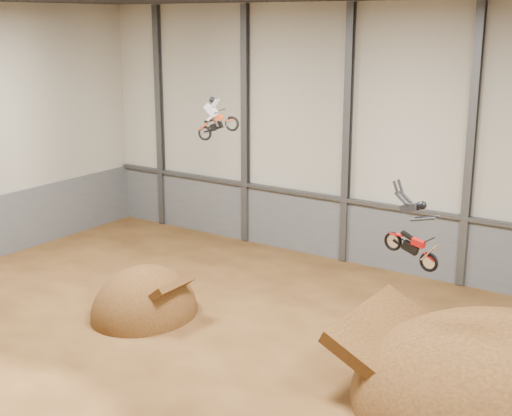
{
  "coord_description": "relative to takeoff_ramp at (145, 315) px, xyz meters",
  "views": [
    {
      "loc": [
        13.87,
        -19.18,
        13.11
      ],
      "look_at": [
        -1.89,
        4.0,
        5.65
      ],
      "focal_mm": 50.0,
      "sensor_mm": 36.0,
      "label": 1
    }
  ],
  "objects": [
    {
      "name": "steel_column_2",
      "position": [
        4.03,
        11.82,
        7.0
      ],
      "size": [
        0.4,
        0.36,
        13.9
      ],
      "primitive_type": "cube",
      "color": "#47494F",
      "rests_on": "ground"
    },
    {
      "name": "floor",
      "position": [
        7.37,
        -2.98,
        0.0
      ],
      "size": [
        40.0,
        40.0,
        0.0
      ],
      "primitive_type": "plane",
      "color": "#492C13",
      "rests_on": "ground"
    },
    {
      "name": "fmx_rider_a",
      "position": [
        2.59,
        2.51,
        9.11
      ],
      "size": [
        2.68,
        1.26,
        2.46
      ],
      "primitive_type": null,
      "rotation": [
        0.0,
        -0.36,
        0.19
      ],
      "color": "#C23B12"
    },
    {
      "name": "steel_column_1",
      "position": [
        -2.63,
        11.82,
        7.0
      ],
      "size": [
        0.4,
        0.36,
        13.9
      ],
      "primitive_type": "cube",
      "color": "#47494F",
      "rests_on": "ground"
    },
    {
      "name": "steel_rail",
      "position": [
        7.37,
        11.77,
        3.55
      ],
      "size": [
        39.8,
        0.35,
        0.2
      ],
      "primitive_type": "cube",
      "color": "#47494F",
      "rests_on": "lower_band_back"
    },
    {
      "name": "steel_column_0",
      "position": [
        -9.3,
        11.82,
        7.0
      ],
      "size": [
        0.4,
        0.36,
        13.9
      ],
      "primitive_type": "cube",
      "color": "#47494F",
      "rests_on": "ground"
    },
    {
      "name": "takeoff_ramp",
      "position": [
        0.0,
        0.0,
        0.0
      ],
      "size": [
        4.55,
        5.25,
        4.55
      ],
      "primitive_type": "ellipsoid",
      "color": "#3C230F",
      "rests_on": "ground"
    },
    {
      "name": "fmx_rider_b",
      "position": [
        12.59,
        -0.27,
        6.39
      ],
      "size": [
        3.5,
        1.26,
        3.16
      ],
      "primitive_type": null,
      "rotation": [
        0.0,
        0.3,
        -0.13
      ],
      "color": "red"
    },
    {
      "name": "lower_band_back",
      "position": [
        7.37,
        11.92,
        1.75
      ],
      "size": [
        39.8,
        0.18,
        3.5
      ],
      "primitive_type": "cube",
      "color": "slate",
      "rests_on": "ground"
    },
    {
      "name": "back_wall",
      "position": [
        7.37,
        12.02,
        7.0
      ],
      "size": [
        40.0,
        0.1,
        14.0
      ],
      "primitive_type": "cube",
      "color": "#BBB7A6",
      "rests_on": "ground"
    },
    {
      "name": "steel_column_3",
      "position": [
        10.7,
        11.82,
        7.0
      ],
      "size": [
        0.4,
        0.36,
        13.9
      ],
      "primitive_type": "cube",
      "color": "#47494F",
      "rests_on": "ground"
    }
  ]
}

